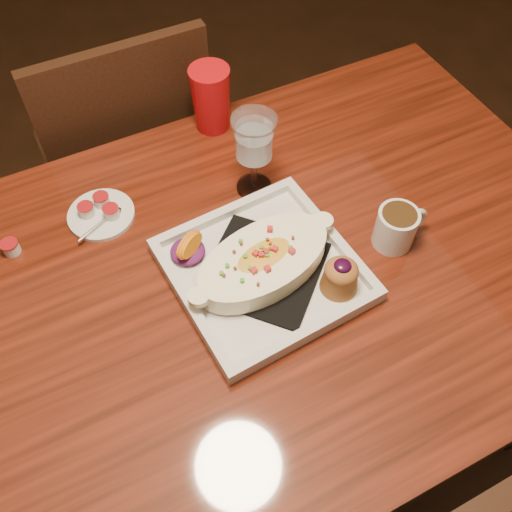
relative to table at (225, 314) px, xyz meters
name	(u,v)px	position (x,y,z in m)	size (l,w,h in m)	color
floor	(235,427)	(0.00, 0.00, -0.65)	(7.00, 7.00, 0.00)	black
table	(225,314)	(0.00, 0.00, 0.00)	(1.50, 0.90, 0.75)	maroon
chair_far	(130,160)	(0.00, 0.63, -0.15)	(0.42, 0.42, 0.93)	black
plate	(268,266)	(0.08, -0.01, 0.13)	(0.34, 0.34, 0.08)	silver
coffee_mug	(397,226)	(0.34, -0.05, 0.14)	(0.11, 0.08, 0.08)	silver
goblet	(254,142)	(0.16, 0.19, 0.22)	(0.09, 0.09, 0.18)	silver
saucer	(101,213)	(-0.14, 0.26, 0.11)	(0.13, 0.13, 0.09)	silver
creamer_loose	(11,247)	(-0.32, 0.25, 0.11)	(0.03, 0.03, 0.03)	silver
red_tumbler	(211,99)	(0.16, 0.40, 0.17)	(0.09, 0.09, 0.15)	red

